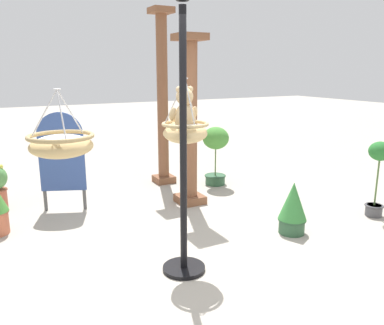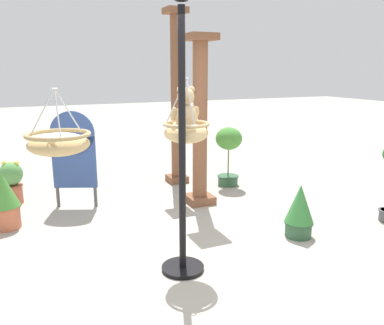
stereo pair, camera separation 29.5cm
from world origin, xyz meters
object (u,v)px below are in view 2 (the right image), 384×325
Objects in this scene: hanging_basket_left_high at (59,142)px; greenhouse_pillar_right at (200,125)px; hanging_basket_with_teddy at (186,131)px; teddy_bear at (185,112)px; potted_plant_fern_front at (4,200)px; potted_plant_flowering_red at (299,211)px; display_sign_board at (74,151)px; potted_plant_trailing_ivy at (12,181)px; greenhouse_pillar_left at (176,102)px; potted_plant_small_succulent at (229,149)px; display_pole_central at (182,192)px.

greenhouse_pillar_right reaches higher than hanging_basket_left_high.
hanging_basket_with_teddy reaches higher than teddy_bear.
teddy_bear is at bearing -42.14° from potted_plant_fern_front.
potted_plant_flowering_red is 3.28m from display_sign_board.
potted_plant_trailing_ivy is (-2.65, 1.13, -0.86)m from greenhouse_pillar_right.
hanging_basket_with_teddy is at bearing -67.77° from display_sign_board.
potted_plant_small_succulent is at bearing -36.06° from greenhouse_pillar_left.
potted_plant_trailing_ivy is (-0.49, 2.95, -1.07)m from hanging_basket_left_high.
hanging_basket_with_teddy is 0.46× the size of display_sign_board.
greenhouse_pillar_right is 1.23m from potted_plant_small_succulent.
potted_plant_small_succulent reaches higher than potted_plant_fern_front.
potted_plant_fern_front is 1.17m from display_sign_board.
display_sign_board reaches higher than potted_plant_flowering_red.
display_pole_central is at bearing -127.40° from potted_plant_small_succulent.
potted_plant_small_succulent is (1.75, 2.22, -0.94)m from teddy_bear.
hanging_basket_with_teddy is at bearing -42.52° from potted_plant_fern_front.
display_pole_central reaches higher than potted_plant_small_succulent.
potted_plant_fern_front is at bearing 152.30° from potted_plant_flowering_red.
greenhouse_pillar_left is at bearing 143.94° from potted_plant_small_succulent.
greenhouse_pillar_right is (-0.10, -1.22, -0.25)m from greenhouse_pillar_left.
potted_plant_fern_front is 0.72× the size of potted_plant_small_succulent.
greenhouse_pillar_left is 1.25m from greenhouse_pillar_right.
hanging_basket_with_teddy is 0.63× the size of potted_plant_small_succulent.
hanging_basket_with_teddy is 1.46× the size of teddy_bear.
potted_plant_small_succulent is (0.27, 2.30, 0.33)m from potted_plant_flowering_red.
potted_plant_small_succulent is (3.02, 2.48, -0.76)m from hanging_basket_left_high.
greenhouse_pillar_right is at bearing -94.90° from greenhouse_pillar_left.
potted_plant_small_succulent is (0.76, -0.56, -0.80)m from greenhouse_pillar_left.
greenhouse_pillar_right is 3.70× the size of potted_plant_trailing_ivy.
greenhouse_pillar_right reaches higher than display_sign_board.
display_sign_board reaches higher than potted_plant_fern_front.
display_pole_central is 3.31m from greenhouse_pillar_left.
teddy_bear is 1.95m from potted_plant_flowering_red.
potted_plant_flowering_red is at bearing -69.87° from greenhouse_pillar_right.
display_sign_board is at bearing 161.50° from greenhouse_pillar_right.
potted_plant_small_succulent is at bearing 51.66° from teddy_bear.
teddy_bear is (0.15, 0.27, 0.76)m from display_pole_central.
teddy_bear is 1.83m from greenhouse_pillar_right.
potted_plant_trailing_ivy is (0.07, 1.02, -0.03)m from potted_plant_fern_front.
display_sign_board is (-1.87, -0.63, -0.61)m from greenhouse_pillar_left.
teddy_bear is 0.15× the size of greenhouse_pillar_left.
hanging_basket_with_teddy reaches higher than display_sign_board.
hanging_basket_with_teddy is at bearing -56.83° from potted_plant_trailing_ivy.
potted_plant_small_succulent is (3.59, 0.55, 0.28)m from potted_plant_fern_front.
teddy_bear is 0.31× the size of display_sign_board.
hanging_basket_left_high is 2.97m from potted_plant_flowering_red.
display_pole_central is 3.94× the size of potted_plant_flowering_red.
teddy_bear reaches higher than potted_plant_flowering_red.
display_pole_central is 5.82× the size of teddy_bear.
teddy_bear reaches higher than potted_plant_fern_front.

